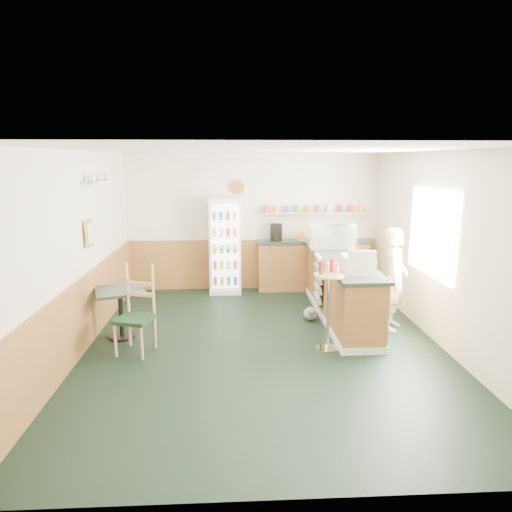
{
  "coord_description": "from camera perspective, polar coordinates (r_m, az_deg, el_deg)",
  "views": [
    {
      "loc": [
        -0.42,
        -6.04,
        2.58
      ],
      "look_at": [
        -0.06,
        0.6,
        1.17
      ],
      "focal_mm": 32.0,
      "sensor_mm": 36.0,
      "label": 1
    }
  ],
  "objects": [
    {
      "name": "ground",
      "position": [
        6.58,
        0.85,
        -11.1
      ],
      "size": [
        6.0,
        6.0,
        0.0
      ],
      "primitive_type": "plane",
      "color": "black",
      "rests_on": "ground"
    },
    {
      "name": "room_envelope",
      "position": [
        6.86,
        -1.42,
        3.11
      ],
      "size": [
        5.04,
        6.02,
        2.72
      ],
      "color": "beige",
      "rests_on": "ground"
    },
    {
      "name": "service_counter",
      "position": [
        7.63,
        10.5,
        -4.36
      ],
      "size": [
        0.68,
        3.01,
        1.01
      ],
      "color": "#976130",
      "rests_on": "ground"
    },
    {
      "name": "back_counter",
      "position": [
        9.21,
        7.07,
        -0.84
      ],
      "size": [
        2.24,
        0.42,
        1.69
      ],
      "color": "#976130",
      "rests_on": "ground"
    },
    {
      "name": "drinks_fridge",
      "position": [
        8.94,
        -3.89,
        1.3
      ],
      "size": [
        0.61,
        0.53,
        1.86
      ],
      "color": "white",
      "rests_on": "ground"
    },
    {
      "name": "display_case",
      "position": [
        8.15,
        9.53,
        2.32
      ],
      "size": [
        0.81,
        0.42,
        0.46
      ],
      "color": "silver",
      "rests_on": "service_counter"
    },
    {
      "name": "cash_register",
      "position": [
        6.59,
        12.59,
        -1.0
      ],
      "size": [
        0.45,
        0.47,
        0.25
      ],
      "primitive_type": "cube",
      "rotation": [
        0.0,
        0.0,
        -0.05
      ],
      "color": "beige",
      "rests_on": "service_counter"
    },
    {
      "name": "shopkeeper",
      "position": [
        7.27,
        16.91,
        -2.77
      ],
      "size": [
        0.57,
        0.64,
        1.59
      ],
      "primitive_type": "imported",
      "rotation": [
        0.0,
        0.0,
        1.14
      ],
      "color": "tan",
      "rests_on": "ground"
    },
    {
      "name": "condiment_stand",
      "position": [
        6.27,
        9.09,
        -4.63
      ],
      "size": [
        0.4,
        0.4,
        1.25
      ],
      "rotation": [
        0.0,
        0.0,
        0.09
      ],
      "color": "silver",
      "rests_on": "ground"
    },
    {
      "name": "newspaper_rack",
      "position": [
        7.58,
        7.8,
        -2.93
      ],
      "size": [
        0.09,
        0.41,
        0.83
      ],
      "color": "black",
      "rests_on": "ground"
    },
    {
      "name": "cafe_table",
      "position": [
        6.96,
        -16.56,
        -5.75
      ],
      "size": [
        0.86,
        0.86,
        0.74
      ],
      "rotation": [
        0.0,
        0.0,
        0.35
      ],
      "color": "black",
      "rests_on": "ground"
    },
    {
      "name": "cafe_chair",
      "position": [
        6.44,
        -14.83,
        -6.09
      ],
      "size": [
        0.56,
        0.56,
        1.2
      ],
      "rotation": [
        0.0,
        0.0,
        -0.29
      ],
      "color": "black",
      "rests_on": "ground"
    },
    {
      "name": "dog_doorstop",
      "position": [
        7.55,
        6.81,
        -7.13
      ],
      "size": [
        0.21,
        0.28,
        0.26
      ],
      "rotation": [
        0.0,
        0.0,
        -0.42
      ],
      "color": "gray",
      "rests_on": "ground"
    }
  ]
}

